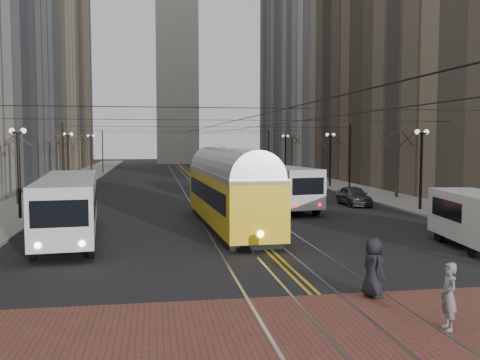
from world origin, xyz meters
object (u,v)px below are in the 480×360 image
object	(u,v)px
rear_bus	(273,187)
pedestrian_a	(373,267)
sedan_grey	(354,196)
cargo_van	(477,221)
sedan_silver	(290,187)
streetcar	(229,197)
sedan_parked	(464,223)
pedestrian_b	(449,296)
transit_bus	(69,208)

from	to	relation	value
rear_bus	pedestrian_a	distance (m)	23.29
rear_bus	sedan_grey	distance (m)	6.67
cargo_van	sedan_silver	distance (m)	26.17
streetcar	sedan_grey	bearing A→B (deg)	35.69
sedan_parked	pedestrian_b	distance (m)	15.70
sedan_silver	sedan_parked	distance (m)	22.94
transit_bus	sedan_grey	distance (m)	22.74
pedestrian_a	streetcar	bearing A→B (deg)	-2.40
streetcar	rear_bus	world-z (taller)	streetcar
transit_bus	sedan_grey	world-z (taller)	transit_bus
sedan_silver	pedestrian_a	xyz separation A→B (m)	(-5.69, -32.57, 0.30)
streetcar	pedestrian_a	distance (m)	14.95
pedestrian_b	sedan_grey	bearing A→B (deg)	172.47
streetcar	pedestrian_a	bearing A→B (deg)	-82.51
pedestrian_b	rear_bus	bearing A→B (deg)	-173.83
streetcar	cargo_van	world-z (taller)	streetcar
sedan_silver	sedan_grey	bearing A→B (deg)	-72.01
pedestrian_b	transit_bus	bearing A→B (deg)	-133.65
sedan_grey	pedestrian_b	size ratio (longest dim) A/B	2.44
rear_bus	sedan_silver	size ratio (longest dim) A/B	2.95
pedestrian_a	cargo_van	bearing A→B (deg)	-63.23
cargo_van	pedestrian_a	distance (m)	10.24
sedan_silver	streetcar	bearing A→B (deg)	-114.19
rear_bus	streetcar	bearing A→B (deg)	-127.67
streetcar	sedan_silver	world-z (taller)	streetcar
sedan_parked	pedestrian_a	world-z (taller)	pedestrian_a
transit_bus	rear_bus	distance (m)	17.04
streetcar	sedan_parked	bearing A→B (deg)	-24.26
transit_bus	streetcar	bearing A→B (deg)	8.76
transit_bus	sedan_parked	distance (m)	20.98
sedan_grey	pedestrian_a	world-z (taller)	pedestrian_a
sedan_grey	pedestrian_a	distance (m)	25.02
cargo_van	streetcar	bearing A→B (deg)	149.24
streetcar	pedestrian_a	xyz separation A→B (m)	(2.66, -14.69, -0.80)
sedan_parked	pedestrian_a	distance (m)	13.69
rear_bus	sedan_grey	bearing A→B (deg)	-6.74
sedan_grey	sedan_parked	distance (m)	13.64
cargo_van	sedan_parked	world-z (taller)	cargo_van
streetcar	pedestrian_b	size ratio (longest dim) A/B	8.30
streetcar	sedan_parked	world-z (taller)	streetcar
rear_bus	transit_bus	bearing A→B (deg)	-150.70
streetcar	sedan_grey	size ratio (longest dim) A/B	3.40
transit_bus	pedestrian_b	bearing A→B (deg)	-57.52
cargo_van	sedan_parked	bearing A→B (deg)	73.12
cargo_van	sedan_parked	xyz separation A→B (m)	(1.52, 3.43, -0.68)
transit_bus	streetcar	xyz separation A→B (m)	(8.72, 2.19, 0.19)
streetcar	rear_bus	xyz separation A→B (m)	(4.53, 8.52, -0.20)
transit_bus	sedan_silver	size ratio (longest dim) A/B	3.10
transit_bus	pedestrian_b	world-z (taller)	transit_bus
rear_bus	sedan_parked	distance (m)	15.30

